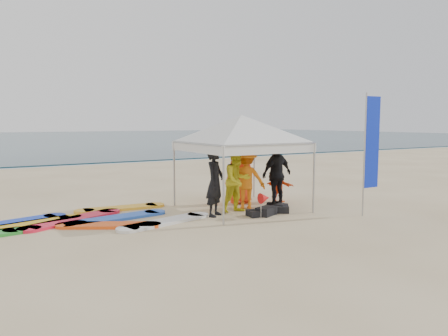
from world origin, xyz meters
name	(u,v)px	position (x,y,z in m)	size (l,w,h in m)	color
ground	(277,233)	(0.00, 0.00, 0.00)	(120.00, 120.00, 0.00)	beige
ocean	(14,139)	(0.00, 60.00, 0.04)	(160.00, 84.00, 0.08)	#0C2633
shoreline_foam	(84,164)	(0.00, 18.20, 0.00)	(160.00, 1.20, 0.01)	silver
person_black_a	(215,182)	(-0.32, 2.23, 0.89)	(0.65, 0.43, 1.78)	black
person_yellow	(237,180)	(0.44, 2.35, 0.87)	(0.85, 0.66, 1.74)	yellow
person_orange_a	(246,179)	(0.92, 2.66, 0.85)	(1.09, 0.63, 1.69)	orange
person_black_b	(277,174)	(1.86, 2.47, 0.94)	(1.10, 0.46, 1.88)	black
person_orange_b	(240,173)	(1.20, 3.39, 0.91)	(0.89, 0.58, 1.82)	#FF3D16
person_seated	(279,186)	(2.38, 3.02, 0.48)	(0.89, 0.28, 0.96)	#FB5216
canopy_tent	(241,115)	(0.77, 2.67, 2.62)	(3.99, 3.99, 3.01)	#A5A5A8
feather_flag	(371,144)	(3.24, 0.28, 1.87)	(0.54, 0.04, 3.19)	#A5A5A8
marker_pennant	(265,198)	(0.71, 1.46, 0.49)	(0.28, 0.28, 0.64)	#A5A5A8
gear_pile	(269,211)	(1.02, 1.68, 0.10)	(1.42, 0.70, 0.22)	black
surfboard_spread	(78,222)	(-3.59, 3.25, 0.04)	(6.25, 3.06, 0.07)	yellow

